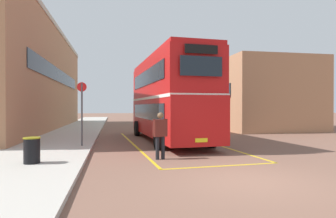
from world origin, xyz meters
The scene contains 10 objects.
ground_plane centered at (0.00, 14.40, 0.00)m, with size 135.60×135.60×0.00m, color brown.
sidewalk_left centered at (-6.50, 16.80, 0.07)m, with size 4.00×57.60×0.14m, color #B2ADA3.
brick_building_left centered at (-11.11, 19.30, 4.39)m, with size 6.14×26.06×8.78m.
depot_building_right centered at (9.23, 20.30, 2.98)m, with size 7.52×16.59×5.96m.
double_decker_bus centered at (-0.42, 9.17, 2.51)m, with size 3.41×10.71×4.75m.
single_deck_bus centered at (3.45, 26.12, 1.64)m, with size 3.52×9.63×3.02m.
pedestrian_boarding centered at (-1.81, 3.48, 1.03)m, with size 0.58×0.32×1.76m.
litter_bin centered at (-6.13, 2.80, 0.56)m, with size 0.53×0.53×0.84m.
bus_stop_sign centered at (-4.99, 6.91, 1.92)m, with size 0.44×0.08×2.99m.
bay_marking_yellow centered at (-0.36, 7.21, 0.00)m, with size 5.11×12.85×0.01m.
Camera 1 is at (-3.55, -7.20, 1.98)m, focal length 30.89 mm.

